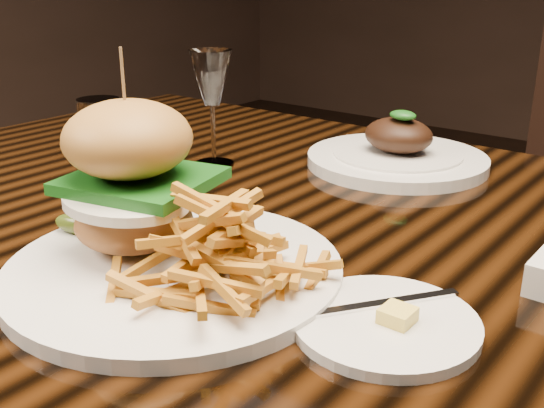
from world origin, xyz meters
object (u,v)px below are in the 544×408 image
Objects in this scene: dining_table at (354,285)px; far_dish at (397,155)px; burger_plate at (168,220)px; wine_glass at (212,82)px.

far_dish is (-0.08, 0.25, 0.09)m from dining_table.
wine_glass is (-0.23, 0.31, 0.07)m from burger_plate.
burger_plate is 1.21× the size of far_dish.
wine_glass is 0.31m from far_dish.
wine_glass reaches higher than far_dish.
far_dish is at bearing 37.29° from wine_glass.
far_dish is at bearing 107.75° from dining_table.
wine_glass is at bearing 165.10° from dining_table.
burger_plate reaches higher than dining_table.
burger_plate is at bearing -110.01° from dining_table.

